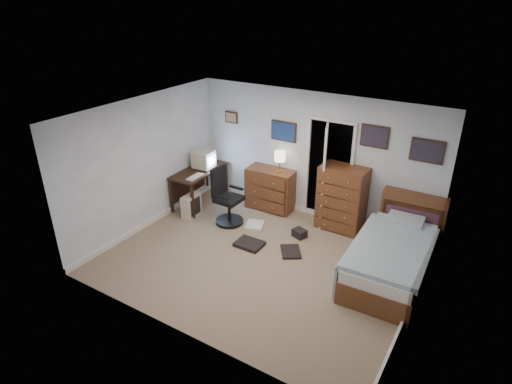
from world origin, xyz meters
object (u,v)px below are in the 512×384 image
office_chair (226,202)px  low_dresser (271,189)px  tall_dresser (342,198)px  bed (390,259)px  computer_desk (196,177)px

office_chair → low_dresser: bearing=67.0°
tall_dresser → bed: tall_dresser is taller
office_chair → low_dresser: office_chair is taller
computer_desk → tall_dresser: tall_dresser is taller
bed → tall_dresser: bearing=137.7°
low_dresser → bed: size_ratio=0.45×
low_dresser → tall_dresser: 1.56m
tall_dresser → office_chair: bearing=-152.3°
computer_desk → office_chair: 1.13m
office_chair → low_dresser: size_ratio=1.16×
computer_desk → tall_dresser: size_ratio=1.09×
office_chair → low_dresser: 1.07m
bed → computer_desk: bearing=171.7°
computer_desk → bed: (4.28, -0.48, -0.27)m
office_chair → bed: office_chair is taller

